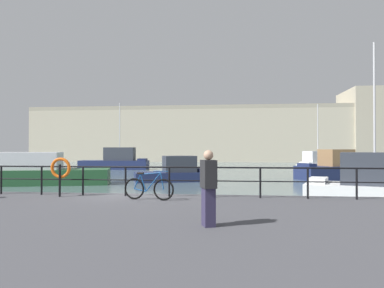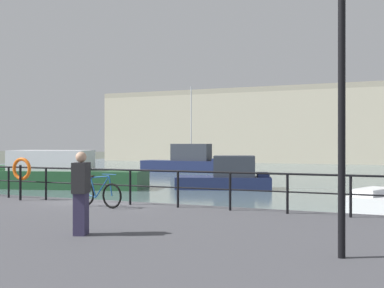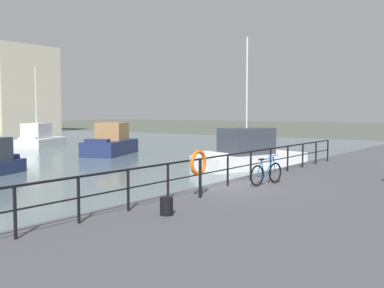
{
  "view_description": "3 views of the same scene",
  "coord_description": "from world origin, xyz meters",
  "px_view_note": "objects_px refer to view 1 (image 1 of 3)",
  "views": [
    {
      "loc": [
        3.65,
        -13.67,
        2.52
      ],
      "look_at": [
        1.84,
        2.44,
        2.69
      ],
      "focal_mm": 34.32,
      "sensor_mm": 36.0,
      "label": 1
    },
    {
      "loc": [
        9.38,
        -14.0,
        2.64
      ],
      "look_at": [
        1.87,
        2.72,
        2.61
      ],
      "focal_mm": 47.61,
      "sensor_mm": 36.0,
      "label": 2
    },
    {
      "loc": [
        -13.64,
        -8.87,
        3.3
      ],
      "look_at": [
        1.5,
        1.95,
        1.98
      ],
      "focal_mm": 44.17,
      "sensor_mm": 36.0,
      "label": 3
    }
  ],
  "objects_px": {
    "moored_blue_motorboat": "(322,164)",
    "parked_bicycle": "(149,188)",
    "moored_green_narrowboat": "(33,172)",
    "life_ring_stand": "(61,169)",
    "moored_red_daysailer": "(379,184)",
    "moored_cabin_cruiser": "(333,169)",
    "standing_person": "(208,187)",
    "moored_white_yacht": "(116,161)",
    "moored_harbor_tender": "(175,172)",
    "harbor_building": "(242,135)"
  },
  "relations": [
    {
      "from": "moored_red_daysailer",
      "to": "moored_blue_motorboat",
      "type": "bearing_deg",
      "value": -78.28
    },
    {
      "from": "harbor_building",
      "to": "standing_person",
      "type": "bearing_deg",
      "value": -92.07
    },
    {
      "from": "moored_red_daysailer",
      "to": "moored_white_yacht",
      "type": "height_order",
      "value": "moored_white_yacht"
    },
    {
      "from": "moored_cabin_cruiser",
      "to": "standing_person",
      "type": "relative_size",
      "value": 3.59
    },
    {
      "from": "moored_blue_motorboat",
      "to": "moored_red_daysailer",
      "type": "bearing_deg",
      "value": 55.37
    },
    {
      "from": "moored_blue_motorboat",
      "to": "parked_bicycle",
      "type": "xyz_separation_m",
      "value": [
        -12.44,
        -29.12,
        0.34
      ]
    },
    {
      "from": "moored_white_yacht",
      "to": "standing_person",
      "type": "bearing_deg",
      "value": -70.37
    },
    {
      "from": "moored_cabin_cruiser",
      "to": "life_ring_stand",
      "type": "distance_m",
      "value": 22.7
    },
    {
      "from": "harbor_building",
      "to": "life_ring_stand",
      "type": "xyz_separation_m",
      "value": [
        -7.84,
        -57.41,
        -3.31
      ]
    },
    {
      "from": "moored_white_yacht",
      "to": "moored_cabin_cruiser",
      "type": "distance_m",
      "value": 24.34
    },
    {
      "from": "moored_harbor_tender",
      "to": "standing_person",
      "type": "relative_size",
      "value": 3.46
    },
    {
      "from": "moored_green_narrowboat",
      "to": "moored_blue_motorboat",
      "type": "bearing_deg",
      "value": -158.17
    },
    {
      "from": "moored_harbor_tender",
      "to": "parked_bicycle",
      "type": "distance_m",
      "value": 15.33
    },
    {
      "from": "moored_red_daysailer",
      "to": "moored_harbor_tender",
      "type": "xyz_separation_m",
      "value": [
        -11.12,
        9.33,
        -0.1
      ]
    },
    {
      "from": "parked_bicycle",
      "to": "moored_red_daysailer",
      "type": "bearing_deg",
      "value": 40.61
    },
    {
      "from": "moored_red_daysailer",
      "to": "moored_green_narrowboat",
      "type": "distance_m",
      "value": 21.22
    },
    {
      "from": "moored_green_narrowboat",
      "to": "standing_person",
      "type": "height_order",
      "value": "standing_person"
    },
    {
      "from": "harbor_building",
      "to": "moored_cabin_cruiser",
      "type": "bearing_deg",
      "value": -81.06
    },
    {
      "from": "moored_blue_motorboat",
      "to": "parked_bicycle",
      "type": "relative_size",
      "value": 4.13
    },
    {
      "from": "moored_red_daysailer",
      "to": "moored_green_narrowboat",
      "type": "height_order",
      "value": "moored_red_daysailer"
    },
    {
      "from": "moored_white_yacht",
      "to": "moored_blue_motorboat",
      "type": "bearing_deg",
      "value": -2.92
    },
    {
      "from": "moored_red_daysailer",
      "to": "moored_cabin_cruiser",
      "type": "bearing_deg",
      "value": -76.58
    },
    {
      "from": "moored_white_yacht",
      "to": "parked_bicycle",
      "type": "relative_size",
      "value": 4.61
    },
    {
      "from": "moored_green_narrowboat",
      "to": "harbor_building",
      "type": "bearing_deg",
      "value": -123.3
    },
    {
      "from": "moored_harbor_tender",
      "to": "moored_red_daysailer",
      "type": "bearing_deg",
      "value": -59.47
    },
    {
      "from": "moored_harbor_tender",
      "to": "moored_green_narrowboat",
      "type": "bearing_deg",
      "value": -178.79
    },
    {
      "from": "parked_bicycle",
      "to": "standing_person",
      "type": "height_order",
      "value": "standing_person"
    },
    {
      "from": "moored_blue_motorboat",
      "to": "life_ring_stand",
      "type": "distance_m",
      "value": 32.7
    },
    {
      "from": "moored_cabin_cruiser",
      "to": "life_ring_stand",
      "type": "height_order",
      "value": "moored_cabin_cruiser"
    },
    {
      "from": "moored_red_daysailer",
      "to": "parked_bicycle",
      "type": "distance_m",
      "value": 11.25
    },
    {
      "from": "moored_red_daysailer",
      "to": "moored_cabin_cruiser",
      "type": "distance_m",
      "value": 12.43
    },
    {
      "from": "parked_bicycle",
      "to": "life_ring_stand",
      "type": "distance_m",
      "value": 3.43
    },
    {
      "from": "moored_green_narrowboat",
      "to": "life_ring_stand",
      "type": "relative_size",
      "value": 7.19
    },
    {
      "from": "harbor_building",
      "to": "moored_cabin_cruiser",
      "type": "height_order",
      "value": "harbor_building"
    },
    {
      "from": "moored_cabin_cruiser",
      "to": "life_ring_stand",
      "type": "bearing_deg",
      "value": 29.08
    },
    {
      "from": "moored_harbor_tender",
      "to": "moored_green_narrowboat",
      "type": "xyz_separation_m",
      "value": [
        -9.29,
        -3.51,
        0.14
      ]
    },
    {
      "from": "standing_person",
      "to": "moored_green_narrowboat",
      "type": "bearing_deg",
      "value": -69.96
    },
    {
      "from": "moored_white_yacht",
      "to": "moored_red_daysailer",
      "type": "bearing_deg",
      "value": -51.01
    },
    {
      "from": "moored_blue_motorboat",
      "to": "life_ring_stand",
      "type": "xyz_separation_m",
      "value": [
        -15.78,
        -28.63,
        0.93
      ]
    },
    {
      "from": "moored_white_yacht",
      "to": "moored_green_narrowboat",
      "type": "height_order",
      "value": "moored_white_yacht"
    },
    {
      "from": "parked_bicycle",
      "to": "moored_green_narrowboat",
      "type": "bearing_deg",
      "value": 141.6
    },
    {
      "from": "parked_bicycle",
      "to": "harbor_building",
      "type": "bearing_deg",
      "value": 94.41
    },
    {
      "from": "moored_cabin_cruiser",
      "to": "parked_bicycle",
      "type": "relative_size",
      "value": 3.45
    },
    {
      "from": "moored_harbor_tender",
      "to": "life_ring_stand",
      "type": "distance_m",
      "value": 14.89
    },
    {
      "from": "standing_person",
      "to": "moored_white_yacht",
      "type": "bearing_deg",
      "value": -88.65
    },
    {
      "from": "moored_blue_motorboat",
      "to": "moored_white_yacht",
      "type": "bearing_deg",
      "value": -28.78
    },
    {
      "from": "moored_harbor_tender",
      "to": "moored_green_narrowboat",
      "type": "distance_m",
      "value": 9.93
    },
    {
      "from": "harbor_building",
      "to": "parked_bicycle",
      "type": "height_order",
      "value": "harbor_building"
    },
    {
      "from": "moored_white_yacht",
      "to": "standing_person",
      "type": "distance_m",
      "value": 35.97
    },
    {
      "from": "harbor_building",
      "to": "moored_blue_motorboat",
      "type": "relative_size",
      "value": 9.45
    }
  ]
}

